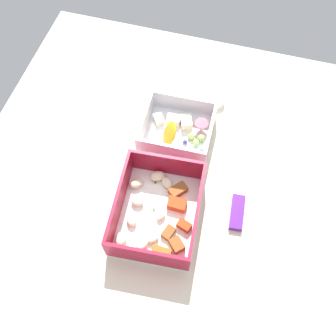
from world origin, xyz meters
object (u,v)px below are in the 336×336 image
Objects in this scene: candy_bar at (237,212)px; paper_cup_liner at (216,100)px; fruit_bowl at (178,130)px; pasta_container at (158,211)px.

candy_bar is 26.72cm from paper_cup_liner.
fruit_bowl is 2.10× the size of candy_bar.
fruit_bowl is 12.17cm from paper_cup_liner.
pasta_container is 5.30× the size of paper_cup_liner.
pasta_container is at bearing 3.23° from fruit_bowl.
candy_bar is 1.85× the size of paper_cup_liner.
fruit_bowl reaches higher than paper_cup_liner.
paper_cup_liner reaches higher than candy_bar.
pasta_container reaches higher than paper_cup_liner.
fruit_bowl is at bearing -29.42° from paper_cup_liner.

